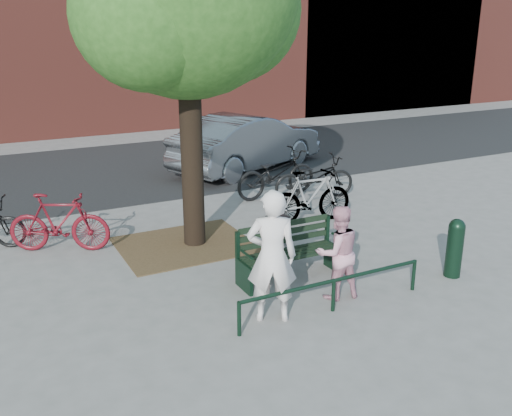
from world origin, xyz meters
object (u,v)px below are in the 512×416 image
bollard (455,246)px  bicycle_c (276,174)px  person_right (338,252)px  park_bench (289,250)px  parked_car (248,142)px  person_left (272,256)px  litter_bin (277,241)px

bollard → bicycle_c: bearing=94.0°
person_right → bollard: (2.13, -0.26, -0.19)m
park_bench → bollard: (2.43, -1.18, 0.05)m
park_bench → bicycle_c: (2.07, 4.11, 0.08)m
bollard → parked_car: parked_car is taller
bollard → park_bench: bearing=154.2°
park_bench → person_right: bearing=-72.0°
bicycle_c → person_left: bearing=145.9°
bollard → bicycle_c: bicycle_c is taller
bicycle_c → parked_car: 2.78m
person_left → parked_car: bearing=-88.9°
park_bench → person_right: person_right is taller
bicycle_c → park_bench: bearing=149.0°
person_left → parked_car: (3.55, 7.89, -0.16)m
park_bench → bollard: bollard is taller
person_right → bicycle_c: (1.77, 5.03, -0.16)m
person_left → parked_car: person_left is taller
litter_bin → parked_car: parked_car is taller
park_bench → litter_bin: park_bench is taller
litter_bin → bicycle_c: (1.99, 3.59, 0.12)m
bicycle_c → person_right: bearing=156.4°
litter_bin → bollard: bearing=-35.8°
litter_bin → parked_car: bearing=67.8°
parked_car → park_bench: bearing=136.6°
bollard → litter_bin: bearing=144.2°
person_left → litter_bin: 1.93m
parked_car → bollard: bearing=156.3°
park_bench → bicycle_c: bicycle_c is taller
park_bench → bicycle_c: size_ratio=0.81×
person_left → bollard: person_left is taller
person_right → parked_car: (2.35, 7.74, 0.07)m
parked_car → litter_bin: bearing=135.6°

